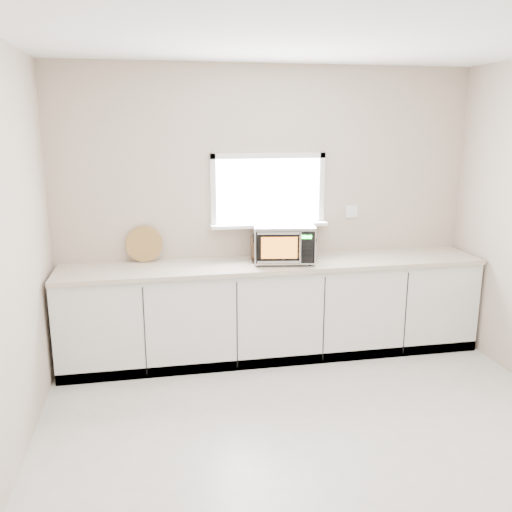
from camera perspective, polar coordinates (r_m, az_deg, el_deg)
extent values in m
plane|color=beige|center=(3.89, 7.76, -20.21)|extent=(4.00, 4.00, 0.00)
cube|color=#B7A491|center=(5.22, 1.22, 4.76)|extent=(4.00, 0.02, 2.70)
cube|color=white|center=(5.18, 1.27, 6.92)|extent=(1.00, 0.02, 0.60)
cube|color=white|center=(5.16, 1.40, 3.31)|extent=(1.12, 0.16, 0.03)
cube|color=white|center=(5.14, 1.32, 10.50)|extent=(1.10, 0.04, 0.05)
cube|color=white|center=(5.21, 1.28, 3.35)|extent=(1.10, 0.04, 0.05)
cube|color=white|center=(5.08, -4.53, 6.75)|extent=(0.05, 0.04, 0.70)
cube|color=white|center=(5.30, 6.90, 6.98)|extent=(0.05, 0.04, 0.70)
cube|color=white|center=(5.46, 10.02, 4.63)|extent=(0.12, 0.01, 0.12)
cube|color=silver|center=(5.16, 1.88, -5.79)|extent=(3.92, 0.60, 0.88)
cube|color=beige|center=(5.02, 1.94, -0.87)|extent=(3.92, 0.64, 0.04)
cylinder|color=black|center=(4.87, 0.37, -0.97)|extent=(0.03, 0.03, 0.02)
cylinder|color=black|center=(5.18, 0.23, -0.06)|extent=(0.03, 0.03, 0.02)
cylinder|color=black|center=(4.91, 5.69, -0.92)|extent=(0.03, 0.03, 0.02)
cylinder|color=black|center=(5.22, 5.23, -0.02)|extent=(0.03, 0.03, 0.02)
cube|color=#B0B3B7|center=(5.00, 2.91, 1.42)|extent=(0.60, 0.49, 0.33)
cube|color=black|center=(4.79, 3.12, 0.88)|extent=(0.52, 0.09, 0.29)
cube|color=orange|center=(4.78, 2.47, 0.86)|extent=(0.32, 0.05, 0.20)
cylinder|color=silver|center=(4.78, 4.70, 0.82)|extent=(0.02, 0.02, 0.25)
cube|color=black|center=(4.81, 5.31, 0.88)|extent=(0.13, 0.03, 0.28)
cube|color=#19FF33|center=(4.78, 5.34, 2.01)|extent=(0.09, 0.02, 0.03)
cube|color=silver|center=(4.97, 2.93, 3.30)|extent=(0.60, 0.49, 0.01)
cube|color=#4A2D1A|center=(5.05, 0.04, 0.91)|extent=(0.12, 0.21, 0.25)
cube|color=black|center=(4.98, -0.24, 1.90)|extent=(0.02, 0.04, 0.09)
cube|color=black|center=(4.98, 0.10, 2.02)|extent=(0.02, 0.04, 0.09)
cube|color=black|center=(4.99, 0.43, 1.81)|extent=(0.02, 0.04, 0.09)
cube|color=black|center=(4.98, -0.07, 2.24)|extent=(0.02, 0.04, 0.09)
cube|color=black|center=(4.98, 0.32, 2.24)|extent=(0.02, 0.04, 0.09)
cylinder|color=#A68240|center=(5.10, -11.69, 1.25)|extent=(0.34, 0.08, 0.33)
cylinder|color=#B0B3B7|center=(5.16, 5.79, 0.62)|extent=(0.13, 0.13, 0.16)
cylinder|color=black|center=(5.14, 5.82, 1.68)|extent=(0.13, 0.13, 0.04)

